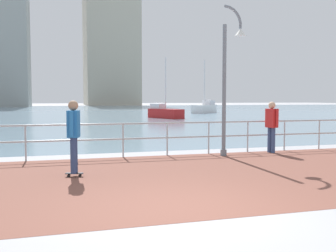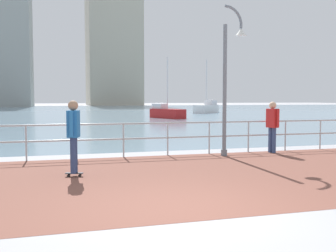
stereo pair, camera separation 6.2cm
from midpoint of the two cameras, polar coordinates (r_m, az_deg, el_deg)
name	(u,v)px [view 1 (the left image)]	position (r m, az deg, el deg)	size (l,w,h in m)	color
ground	(73,114)	(45.91, -13.67, 1.66)	(220.00, 220.00, 0.00)	#9E9EA3
brick_paving	(147,178)	(8.90, -3.22, -7.54)	(28.00, 6.53, 0.01)	brown
harbor_water	(70,111)	(56.83, -14.15, 2.08)	(180.00, 88.00, 0.00)	#6B899E
waterfront_railing	(123,133)	(11.97, -6.72, -1.09)	(25.25, 0.06, 1.05)	#B2BCC1
lamppost	(229,73)	(12.34, 8.80, 7.58)	(0.82, 0.36, 4.64)	slate
skateboarder	(74,131)	(9.12, -13.78, -0.73)	(0.41, 0.56, 1.74)	black
bystander	(272,123)	(13.32, 14.74, 0.47)	(0.33, 0.55, 1.69)	#384C7A
sailboat_teal	(205,108)	(49.33, 5.35, 2.65)	(4.38, 4.36, 6.63)	white
sailboat_yellow	(165,112)	(35.98, -0.54, 2.00)	(2.60, 4.12, 5.55)	#B21E1E
tower_slate	(111,42)	(112.95, -8.38, 12.06)	(14.18, 16.85, 37.08)	#B2AD99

